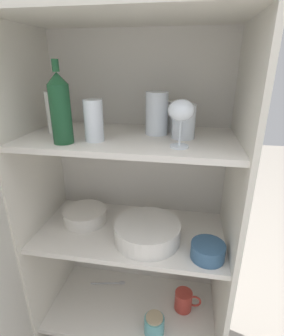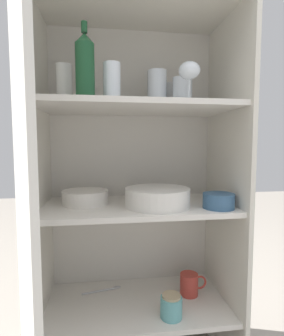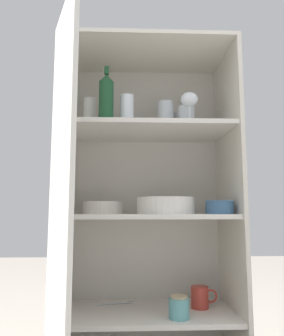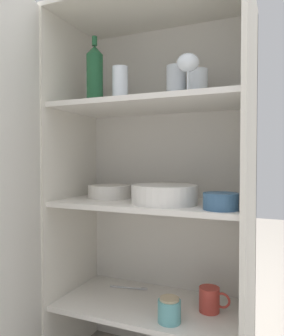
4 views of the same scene
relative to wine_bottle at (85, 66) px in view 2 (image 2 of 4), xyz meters
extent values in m
cube|color=silver|center=(0.19, 0.32, -0.47)|extent=(0.77, 0.02, 1.45)
cube|color=silver|center=(-0.19, 0.12, -0.47)|extent=(0.02, 0.42, 1.45)
cube|color=silver|center=(0.57, 0.12, -0.47)|extent=(0.02, 0.42, 1.45)
cube|color=silver|center=(0.19, 0.12, 0.26)|extent=(0.77, 0.42, 0.02)
cube|color=silver|center=(0.19, 0.12, -0.93)|extent=(0.74, 0.38, 0.02)
cube|color=silver|center=(0.19, 0.12, -0.51)|extent=(0.74, 0.38, 0.02)
cube|color=silver|center=(0.19, 0.12, -0.12)|extent=(0.74, 0.38, 0.02)
cube|color=silver|center=(-0.13, -0.27, -0.47)|extent=(0.16, 0.36, 1.45)
cylinder|color=white|center=(0.37, 0.13, -0.05)|extent=(0.08, 0.08, 0.11)
cylinder|color=white|center=(0.09, 0.04, -0.04)|extent=(0.06, 0.06, 0.13)
cylinder|color=white|center=(-0.09, 0.12, -0.04)|extent=(0.06, 0.06, 0.15)
cylinder|color=white|center=(0.35, 0.22, -0.05)|extent=(0.08, 0.08, 0.11)
cylinder|color=white|center=(0.28, 0.16, -0.04)|extent=(0.08, 0.08, 0.15)
cylinder|color=white|center=(0.37, 0.02, -0.11)|extent=(0.06, 0.06, 0.01)
cylinder|color=white|center=(0.37, 0.02, -0.07)|extent=(0.01, 0.01, 0.07)
ellipsoid|color=white|center=(0.37, 0.02, 0.00)|extent=(0.08, 0.08, 0.06)
cylinder|color=#194728|center=(0.00, 0.00, -0.02)|extent=(0.06, 0.06, 0.18)
cone|color=#194728|center=(0.00, 0.00, 0.09)|extent=(0.06, 0.06, 0.04)
cylinder|color=#194728|center=(0.00, 0.00, 0.12)|extent=(0.02, 0.02, 0.04)
cylinder|color=silver|center=(0.26, 0.07, -0.50)|extent=(0.25, 0.25, 0.01)
cylinder|color=silver|center=(0.26, 0.07, -0.49)|extent=(0.25, 0.25, 0.01)
cylinder|color=silver|center=(0.26, 0.07, -0.48)|extent=(0.25, 0.25, 0.01)
cylinder|color=silver|center=(0.26, 0.07, -0.47)|extent=(0.25, 0.25, 0.01)
cylinder|color=silver|center=(0.26, 0.07, -0.46)|extent=(0.25, 0.25, 0.01)
cylinder|color=silver|center=(0.26, 0.07, -0.45)|extent=(0.25, 0.25, 0.01)
cylinder|color=silver|center=(0.26, 0.07, -0.44)|extent=(0.25, 0.25, 0.01)
cylinder|color=silver|center=(0.26, 0.07, -0.44)|extent=(0.25, 0.25, 0.01)
cylinder|color=silver|center=(-0.02, 0.15, -0.48)|extent=(0.18, 0.18, 0.06)
torus|color=silver|center=(-0.02, 0.15, -0.45)|extent=(0.18, 0.18, 0.01)
cylinder|color=#33567A|center=(0.49, 0.00, -0.47)|extent=(0.12, 0.12, 0.06)
torus|color=#33567A|center=(0.49, 0.00, -0.45)|extent=(0.12, 0.12, 0.01)
cylinder|color=#BC3D33|center=(0.42, 0.14, -0.87)|extent=(0.08, 0.08, 0.09)
torus|color=#BC3D33|center=(0.47, 0.14, -0.87)|extent=(0.06, 0.01, 0.06)
cylinder|color=#5BA3A8|center=(0.31, 0.00, -0.88)|extent=(0.08, 0.08, 0.08)
cylinder|color=tan|center=(0.31, 0.00, -0.84)|extent=(0.07, 0.07, 0.01)
cylinder|color=silver|center=(0.03, 0.22, -0.92)|extent=(0.16, 0.04, 0.01)
ellipsoid|color=silver|center=(0.11, 0.23, -0.91)|extent=(0.04, 0.03, 0.01)
camera|label=1|loc=(0.39, -0.76, 0.13)|focal=28.00mm
camera|label=2|loc=(0.07, -0.92, -0.27)|focal=28.00mm
camera|label=3|loc=(0.10, -1.37, -0.49)|focal=35.00mm
camera|label=4|loc=(0.68, -1.10, -0.33)|focal=35.00mm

